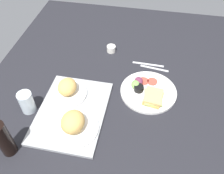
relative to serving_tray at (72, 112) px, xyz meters
The scene contains 10 objects.
ground_plane 25.55cm from the serving_tray, 52.38° to the right, with size 190.00×150.00×3.00cm, color black.
serving_tray is the anchor object (origin of this frame).
bread_plate_near 11.93cm from the serving_tray, 155.44° to the right, with size 21.70×21.70×9.93cm.
bread_plate_far 12.39cm from the serving_tray, 26.05° to the left, with size 19.59×19.59×9.03cm.
plate_with_salad 41.47cm from the serving_tray, 60.81° to the right, with size 30.27×30.27×5.40cm.
drinking_glass 22.67cm from the serving_tray, 95.51° to the left, with size 7.15×7.15×11.64cm, color silver.
soda_bottle 33.83cm from the serving_tray, 140.77° to the left, with size 6.40×6.40×19.27cm, color black.
espresso_cup 53.35cm from the serving_tray, 10.81° to the right, with size 5.60×5.60×4.00cm, color silver.
fork 56.22cm from the serving_tray, 43.37° to the right, with size 17.00×1.40×0.50cm, color #B7B7BC.
knife 55.88cm from the serving_tray, 38.27° to the right, with size 19.00×1.40×0.50cm, color #B7B7BC.
Camera 1 is at (-83.08, -13.17, 96.47)cm, focal length 38.10 mm.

